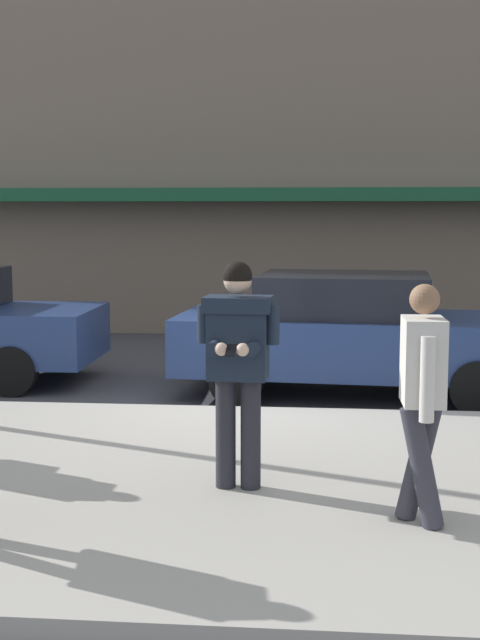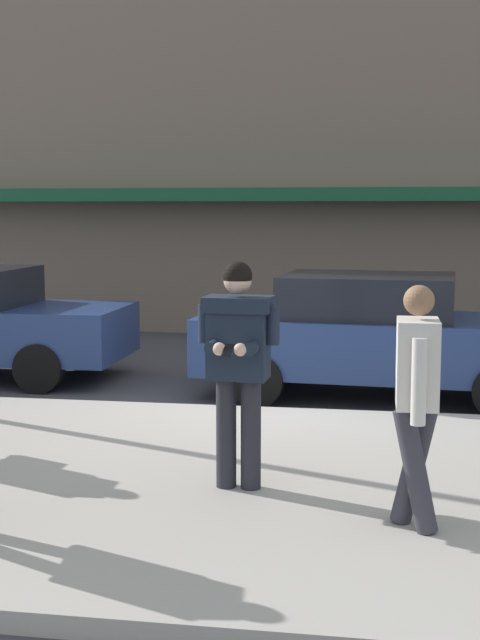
% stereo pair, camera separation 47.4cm
% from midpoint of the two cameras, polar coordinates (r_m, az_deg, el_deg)
% --- Properties ---
extents(ground_plane, '(80.00, 80.00, 0.00)m').
position_cam_midpoint_polar(ground_plane, '(10.27, 2.49, -6.07)').
color(ground_plane, '#3D3D42').
extents(sidewalk, '(32.00, 5.30, 0.14)m').
position_cam_midpoint_polar(sidewalk, '(7.44, 7.58, -10.74)').
color(sidewalk, '#A8A399').
rests_on(sidewalk, ground).
extents(curb_paint_line, '(28.00, 0.12, 0.01)m').
position_cam_midpoint_polar(curb_paint_line, '(10.25, 8.11, -6.15)').
color(curb_paint_line, silver).
rests_on(curb_paint_line, ground).
extents(storefront_facade, '(28.00, 4.70, 10.48)m').
position_cam_midpoint_polar(storefront_facade, '(18.65, 9.05, 15.94)').
color(storefront_facade, '#756656').
rests_on(storefront_facade, ground).
extents(parked_sedan_mid, '(4.63, 2.19, 1.54)m').
position_cam_midpoint_polar(parked_sedan_mid, '(11.20, 10.10, -0.96)').
color(parked_sedan_mid, navy).
rests_on(parked_sedan_mid, ground).
extents(man_texting_on_phone, '(0.65, 0.60, 1.81)m').
position_cam_midpoint_polar(man_texting_on_phone, '(6.94, 1.84, -1.94)').
color(man_texting_on_phone, '#23232B').
rests_on(man_texting_on_phone, sidewalk).
extents(pedestrian_in_light_coat, '(0.33, 0.60, 1.70)m').
position_cam_midpoint_polar(pedestrian_in_light_coat, '(6.27, 13.39, -4.46)').
color(pedestrian_in_light_coat, '#33333D').
rests_on(pedestrian_in_light_coat, sidewalk).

